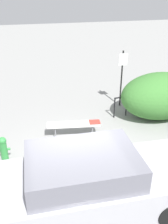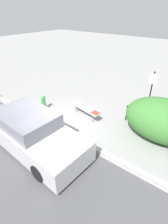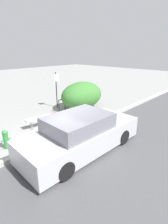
% 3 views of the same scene
% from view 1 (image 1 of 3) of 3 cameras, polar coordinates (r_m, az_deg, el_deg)
% --- Properties ---
extents(ground_plane, '(60.00, 60.00, 0.00)m').
position_cam_1_polar(ground_plane, '(7.03, -1.49, -12.92)').
color(ground_plane, gray).
extents(curb, '(60.00, 0.20, 0.13)m').
position_cam_1_polar(curb, '(6.99, -1.49, -12.51)').
color(curb, '#A8A8A3').
rests_on(curb, ground_plane).
extents(bench, '(1.77, 0.60, 0.51)m').
position_cam_1_polar(bench, '(8.17, -2.27, -2.86)').
color(bench, gray).
rests_on(bench, ground_plane).
extents(bike_rack, '(0.55, 0.09, 0.83)m').
position_cam_1_polar(bike_rack, '(9.50, 8.36, 1.68)').
color(bike_rack, black).
rests_on(bike_rack, ground_plane).
extents(sign_post, '(0.36, 0.08, 2.30)m').
position_cam_1_polar(sign_post, '(10.12, 8.65, 8.63)').
color(sign_post, black).
rests_on(sign_post, ground_plane).
extents(fire_hydrant, '(0.36, 0.22, 0.77)m').
position_cam_1_polar(fire_hydrant, '(7.46, -17.92, -7.90)').
color(fire_hydrant, '#338C3F').
rests_on(fire_hydrant, ground_plane).
extents(shrub_hedge, '(3.03, 2.08, 1.71)m').
position_cam_1_polar(shrub_hedge, '(9.71, 17.03, 3.60)').
color(shrub_hedge, '#3D7A33').
rests_on(shrub_hedge, ground_plane).
extents(parked_car_near, '(4.86, 1.97, 1.45)m').
position_cam_1_polar(parked_car_near, '(5.64, 1.17, -16.01)').
color(parked_car_near, black).
rests_on(parked_car_near, ground_plane).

